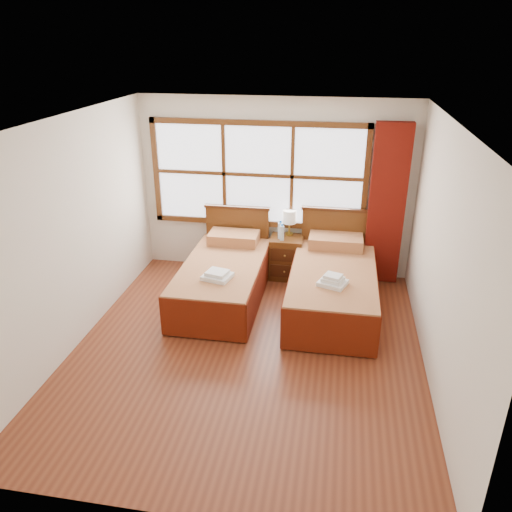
# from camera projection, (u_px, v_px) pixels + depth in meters

# --- Properties ---
(floor) EXTENTS (4.50, 4.50, 0.00)m
(floor) POSITION_uv_depth(u_px,v_px,m) (247.00, 350.00, 5.81)
(floor) COLOR brown
(floor) RESTS_ON ground
(ceiling) EXTENTS (4.50, 4.50, 0.00)m
(ceiling) POSITION_uv_depth(u_px,v_px,m) (245.00, 122.00, 4.75)
(ceiling) COLOR white
(ceiling) RESTS_ON wall_back
(wall_back) EXTENTS (4.00, 0.00, 4.00)m
(wall_back) POSITION_uv_depth(u_px,v_px,m) (275.00, 188.00, 7.31)
(wall_back) COLOR silver
(wall_back) RESTS_ON floor
(wall_left) EXTENTS (0.00, 4.50, 4.50)m
(wall_left) POSITION_uv_depth(u_px,v_px,m) (71.00, 235.00, 5.60)
(wall_left) COLOR silver
(wall_left) RESTS_ON floor
(wall_right) EXTENTS (0.00, 4.50, 4.50)m
(wall_right) POSITION_uv_depth(u_px,v_px,m) (443.00, 261.00, 4.97)
(wall_right) COLOR silver
(wall_right) RESTS_ON floor
(window) EXTENTS (3.16, 0.06, 1.56)m
(window) POSITION_uv_depth(u_px,v_px,m) (258.00, 175.00, 7.23)
(window) COLOR white
(window) RESTS_ON wall_back
(curtain) EXTENTS (0.50, 0.16, 2.30)m
(curtain) POSITION_uv_depth(u_px,v_px,m) (387.00, 205.00, 6.99)
(curtain) COLOR #69120A
(curtain) RESTS_ON wall_back
(bed_left) EXTENTS (1.06, 2.08, 1.03)m
(bed_left) POSITION_uv_depth(u_px,v_px,m) (224.00, 277.00, 6.85)
(bed_left) COLOR #42200D
(bed_left) RESTS_ON floor
(bed_right) EXTENTS (1.11, 2.15, 1.08)m
(bed_right) POSITION_uv_depth(u_px,v_px,m) (333.00, 285.00, 6.61)
(bed_right) COLOR #42200D
(bed_right) RESTS_ON floor
(nightstand) EXTENTS (0.48, 0.47, 0.63)m
(nightstand) POSITION_uv_depth(u_px,v_px,m) (286.00, 257.00, 7.44)
(nightstand) COLOR #583013
(nightstand) RESTS_ON floor
(towels_left) EXTENTS (0.40, 0.37, 0.10)m
(towels_left) POSITION_uv_depth(u_px,v_px,m) (217.00, 275.00, 6.27)
(towels_left) COLOR white
(towels_left) RESTS_ON bed_left
(towels_right) EXTENTS (0.40, 0.37, 0.13)m
(towels_right) POSITION_uv_depth(u_px,v_px,m) (333.00, 281.00, 6.05)
(towels_right) COLOR white
(towels_right) RESTS_ON bed_right
(lamp) EXTENTS (0.20, 0.20, 0.38)m
(lamp) POSITION_uv_depth(u_px,v_px,m) (290.00, 217.00, 7.33)
(lamp) COLOR gold
(lamp) RESTS_ON nightstand
(bottle_near) EXTENTS (0.07, 0.07, 0.28)m
(bottle_near) POSITION_uv_depth(u_px,v_px,m) (280.00, 230.00, 7.24)
(bottle_near) COLOR silver
(bottle_near) RESTS_ON nightstand
(bottle_far) EXTENTS (0.07, 0.07, 0.25)m
(bottle_far) POSITION_uv_depth(u_px,v_px,m) (282.00, 233.00, 7.19)
(bottle_far) COLOR silver
(bottle_far) RESTS_ON nightstand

